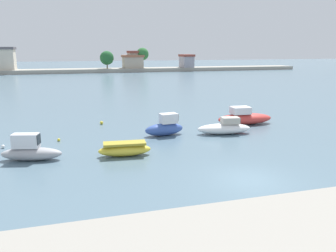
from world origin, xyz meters
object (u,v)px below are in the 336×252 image
moored_boat_4 (244,118)px  mooring_buoy_0 (102,123)px  mooring_buoy_2 (59,140)px  moored_boat_0 (30,151)px  moored_boat_1 (125,149)px  moored_boat_3 (225,128)px  moored_boat_2 (165,127)px  mooring_buoy_1 (3,146)px

moored_boat_4 → mooring_buoy_0: moored_boat_4 is taller
mooring_buoy_0 → mooring_buoy_2: size_ratio=1.34×
moored_boat_0 → mooring_buoy_0: moored_boat_0 is taller
moored_boat_1 → moored_boat_3: 10.10m
moored_boat_2 → moored_boat_1: bearing=-138.5°
moored_boat_1 → moored_boat_2: 6.38m
moored_boat_1 → moored_boat_3: bearing=26.8°
moored_boat_0 → moored_boat_4: size_ratio=0.74×
moored_boat_2 → moored_boat_4: size_ratio=0.63×
mooring_buoy_1 → moored_boat_3: bearing=-1.8°
moored_boat_0 → moored_boat_4: bearing=31.4°
moored_boat_4 → mooring_buoy_2: size_ratio=23.28×
mooring_buoy_0 → mooring_buoy_1: bearing=-141.5°
moored_boat_1 → mooring_buoy_0: size_ratio=11.42×
moored_boat_2 → mooring_buoy_2: size_ratio=14.68×
moored_boat_0 → moored_boat_4: (19.08, 6.00, 0.01)m
mooring_buoy_0 → moored_boat_2: bearing=-50.4°
moored_boat_2 → moored_boat_4: moored_boat_2 is taller
moored_boat_0 → moored_boat_2: (10.41, 3.95, 0.08)m
moored_boat_3 → moored_boat_1: bearing=-149.4°
moored_boat_3 → moored_boat_4: bearing=49.1°
mooring_buoy_0 → mooring_buoy_1: size_ratio=1.23×
mooring_buoy_0 → mooring_buoy_2: bearing=-125.8°
moored_boat_1 → mooring_buoy_2: (-4.50, 5.21, -0.34)m
moored_boat_2 → mooring_buoy_2: bearing=170.3°
moored_boat_0 → moored_boat_3: size_ratio=0.86×
mooring_buoy_2 → mooring_buoy_1: bearing=-167.8°
mooring_buoy_1 → mooring_buoy_2: size_ratio=1.09×
moored_boat_2 → mooring_buoy_0: (-4.84, 5.85, -0.55)m
moored_boat_0 → moored_boat_2: bearing=34.7°
moored_boat_0 → moored_boat_1: moored_boat_0 is taller
mooring_buoy_2 → moored_boat_4: bearing=5.3°
moored_boat_1 → moored_boat_4: bearing=32.6°
moored_boat_4 → mooring_buoy_1: moored_boat_4 is taller
moored_boat_0 → mooring_buoy_2: size_ratio=17.31×
moored_boat_3 → mooring_buoy_2: 13.94m
moored_boat_1 → moored_boat_4: moored_boat_4 is taller
moored_boat_0 → mooring_buoy_1: 4.24m
mooring_buoy_1 → moored_boat_0: bearing=-57.2°
mooring_buoy_1 → moored_boat_1: bearing=-27.3°
moored_boat_1 → moored_boat_2: moored_boat_2 is taller
mooring_buoy_2 → moored_boat_0: bearing=-110.8°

